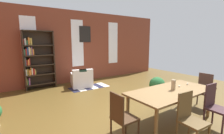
% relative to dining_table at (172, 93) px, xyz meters
% --- Properties ---
extents(ground_plane, '(11.16, 11.16, 0.00)m').
position_rel_dining_table_xyz_m(ground_plane, '(-0.28, 0.46, -0.67)').
color(ground_plane, brown).
extents(back_wall_brick, '(9.32, 0.12, 3.16)m').
position_rel_dining_table_xyz_m(back_wall_brick, '(-0.28, 4.81, 0.91)').
color(back_wall_brick, brown).
rests_on(back_wall_brick, ground).
extents(window_pane_0, '(0.55, 0.02, 2.06)m').
position_rel_dining_table_xyz_m(window_pane_0, '(-2.22, 4.74, 1.07)').
color(window_pane_0, white).
extents(window_pane_1, '(0.55, 0.02, 2.06)m').
position_rel_dining_table_xyz_m(window_pane_1, '(-0.28, 4.74, 1.07)').
color(window_pane_1, white).
extents(window_pane_2, '(0.55, 0.02, 2.06)m').
position_rel_dining_table_xyz_m(window_pane_2, '(1.66, 4.74, 1.07)').
color(window_pane_2, white).
extents(dining_table, '(2.12, 0.98, 0.74)m').
position_rel_dining_table_xyz_m(dining_table, '(0.00, 0.00, 0.00)').
color(dining_table, brown).
rests_on(dining_table, ground).
extents(vase_on_table, '(0.09, 0.09, 0.24)m').
position_rel_dining_table_xyz_m(vase_on_table, '(0.05, 0.00, 0.19)').
color(vase_on_table, '#998466').
rests_on(vase_on_table, dining_table).
extents(tealight_candle_0, '(0.04, 0.04, 0.03)m').
position_rel_dining_table_xyz_m(tealight_candle_0, '(0.37, 0.06, 0.09)').
color(tealight_candle_0, silver).
rests_on(tealight_candle_0, dining_table).
extents(tealight_candle_1, '(0.04, 0.04, 0.04)m').
position_rel_dining_table_xyz_m(tealight_candle_1, '(0.73, 0.06, 0.09)').
color(tealight_candle_1, silver).
rests_on(tealight_candle_1, dining_table).
extents(dining_chair_near_left, '(0.43, 0.43, 0.95)m').
position_rel_dining_table_xyz_m(dining_chair_near_left, '(-0.47, -0.72, -0.16)').
color(dining_chair_near_left, brown).
rests_on(dining_chair_near_left, ground).
extents(dining_chair_near_right, '(0.42, 0.42, 0.95)m').
position_rel_dining_table_xyz_m(dining_chair_near_right, '(0.48, -0.72, -0.16)').
color(dining_chair_near_right, '#372024').
rests_on(dining_chair_near_right, ground).
extents(dining_chair_head_left, '(0.41, 0.41, 0.95)m').
position_rel_dining_table_xyz_m(dining_chair_head_left, '(-1.44, -0.00, -0.16)').
color(dining_chair_head_left, '#3B2515').
rests_on(dining_chair_head_left, ground).
extents(dining_chair_head_right, '(0.41, 0.41, 0.95)m').
position_rel_dining_table_xyz_m(dining_chair_head_right, '(1.44, 0.00, -0.16)').
color(dining_chair_head_right, '#3C2A24').
rests_on(dining_chair_head_right, ground).
extents(bookshelf_tall, '(1.10, 0.32, 2.24)m').
position_rel_dining_table_xyz_m(bookshelf_tall, '(-2.04, 4.55, 0.47)').
color(bookshelf_tall, '#2D2319').
rests_on(bookshelf_tall, ground).
extents(armchair_white, '(0.96, 0.96, 0.75)m').
position_rel_dining_table_xyz_m(armchair_white, '(-0.52, 3.85, -0.39)').
color(armchair_white, white).
rests_on(armchair_white, ground).
extents(potted_plant_by_shelf, '(0.52, 0.52, 0.67)m').
position_rel_dining_table_xyz_m(potted_plant_by_shelf, '(1.06, 1.29, -0.30)').
color(potted_plant_by_shelf, silver).
rests_on(potted_plant_by_shelf, ground).
extents(striped_rug, '(1.55, 0.72, 0.01)m').
position_rel_dining_table_xyz_m(striped_rug, '(-0.32, 3.57, -0.66)').
color(striped_rug, '#1E1E33').
rests_on(striped_rug, ground).
extents(framed_picture, '(0.56, 0.03, 0.72)m').
position_rel_dining_table_xyz_m(framed_picture, '(0.09, 4.73, 1.48)').
color(framed_picture, black).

